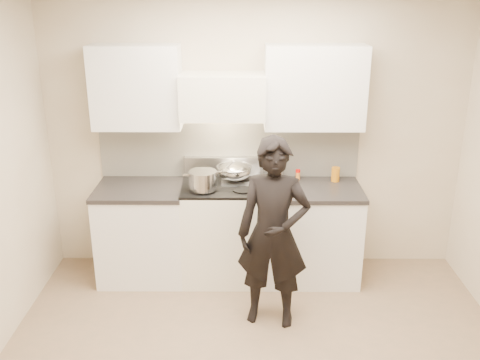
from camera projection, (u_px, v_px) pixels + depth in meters
name	position (u px, v px, depth m)	size (l,w,h in m)	color
room_shell	(251.00, 150.00, 3.75)	(4.04, 3.54, 2.70)	beige
stove	(224.00, 231.00, 5.12)	(0.76, 0.65, 0.96)	white
counter_right	(310.00, 232.00, 5.12)	(0.92, 0.67, 0.92)	white
counter_left	(143.00, 232.00, 5.13)	(0.82, 0.67, 0.92)	white
wok	(234.00, 171.00, 5.02)	(0.33, 0.41, 0.27)	#BEBEBF
stock_pot	(203.00, 180.00, 4.79)	(0.36, 0.30, 0.17)	#BEBEBF
utensil_crock	(276.00, 169.00, 5.13)	(0.13, 0.13, 0.34)	#B5B5B5
spice_jar	(298.00, 174.00, 5.16)	(0.04, 0.04, 0.10)	orange
oil_glass	(335.00, 174.00, 5.10)	(0.08, 0.08, 0.14)	#C77411
person	(273.00, 234.00, 4.30)	(0.59, 0.39, 1.60)	black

